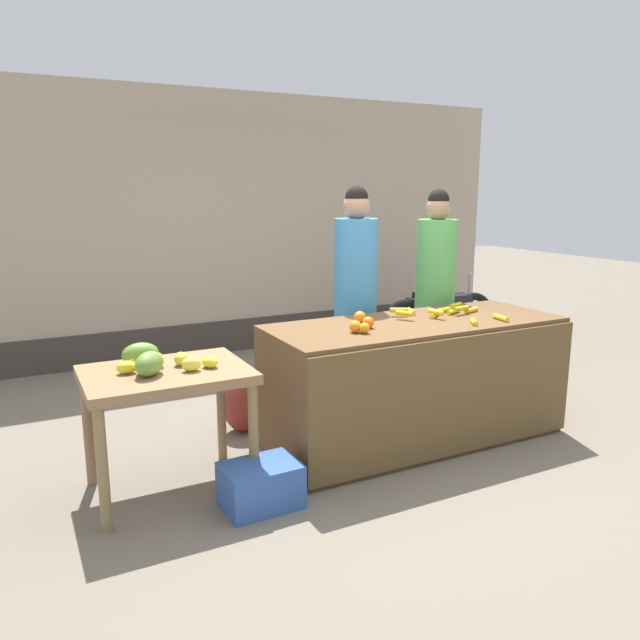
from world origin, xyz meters
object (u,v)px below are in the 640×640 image
object	(u,v)px
vendor_woman_blue_shirt	(355,302)
vendor_woman_green_shirt	(435,296)
produce_crate	(261,485)
produce_sack	(244,400)
parked_motorcycle	(439,318)

from	to	relation	value
vendor_woman_blue_shirt	vendor_woman_green_shirt	distance (m)	0.80
vendor_woman_green_shirt	produce_crate	world-z (taller)	vendor_woman_green_shirt
vendor_woman_blue_shirt	produce_crate	bearing A→B (deg)	-139.27
vendor_woman_green_shirt	produce_sack	size ratio (longest dim) A/B	3.64
vendor_woman_green_shirt	parked_motorcycle	size ratio (longest dim) A/B	1.14
produce_crate	vendor_woman_green_shirt	bearing A→B (deg)	28.08
parked_motorcycle	produce_crate	xyz separation A→B (m)	(-3.08, -2.32, -0.27)
produce_crate	produce_sack	bearing A→B (deg)	74.51
vendor_woman_green_shirt	produce_sack	distance (m)	1.88
vendor_woman_blue_shirt	parked_motorcycle	size ratio (longest dim) A/B	1.15
vendor_woman_green_shirt	produce_sack	world-z (taller)	vendor_woman_green_shirt
produce_sack	vendor_woman_blue_shirt	bearing A→B (deg)	-1.68
vendor_woman_blue_shirt	parked_motorcycle	world-z (taller)	vendor_woman_blue_shirt
parked_motorcycle	produce_sack	distance (m)	3.02
vendor_woman_blue_shirt	parked_motorcycle	xyz separation A→B (m)	(1.81, 1.22, -0.53)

